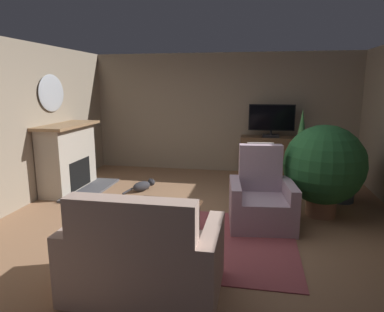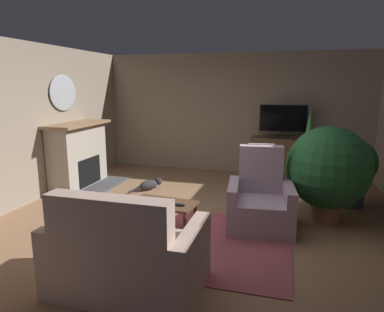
{
  "view_description": "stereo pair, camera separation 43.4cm",
  "coord_description": "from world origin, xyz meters",
  "px_view_note": "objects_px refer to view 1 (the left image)",
  "views": [
    {
      "loc": [
        0.75,
        -4.51,
        1.93
      ],
      "look_at": [
        -0.14,
        0.3,
        0.92
      ],
      "focal_mm": 32.31,
      "sensor_mm": 36.0,
      "label": 1
    },
    {
      "loc": [
        1.17,
        -4.42,
        1.93
      ],
      "look_at": [
        -0.14,
        0.3,
        0.92
      ],
      "focal_mm": 32.31,
      "sensor_mm": 36.0,
      "label": 2
    }
  ],
  "objects_px": {
    "coffee_table": "(167,207)",
    "armchair_near_window": "(261,201)",
    "potted_plant_small_fern_corner": "(343,164)",
    "television": "(272,120)",
    "fireplace": "(69,159)",
    "potted_plant_tall_palm_by_window": "(324,166)",
    "potted_plant_leafy_by_curtain": "(300,150)",
    "wall_mirror_oval": "(52,93)",
    "cat": "(143,186)",
    "tv_cabinet": "(270,157)",
    "sofa_floral": "(143,259)",
    "tv_remote": "(183,205)"
  },
  "relations": [
    {
      "from": "coffee_table",
      "to": "armchair_near_window",
      "type": "relative_size",
      "value": 0.8
    },
    {
      "from": "coffee_table",
      "to": "potted_plant_small_fern_corner",
      "type": "height_order",
      "value": "potted_plant_small_fern_corner"
    },
    {
      "from": "television",
      "to": "coffee_table",
      "type": "xyz_separation_m",
      "value": [
        -1.42,
        -3.2,
        -0.86
      ]
    },
    {
      "from": "fireplace",
      "to": "potted_plant_tall_palm_by_window",
      "type": "relative_size",
      "value": 1.08
    },
    {
      "from": "potted_plant_leafy_by_curtain",
      "to": "armchair_near_window",
      "type": "bearing_deg",
      "value": -116.22
    },
    {
      "from": "wall_mirror_oval",
      "to": "cat",
      "type": "bearing_deg",
      "value": 6.66
    },
    {
      "from": "fireplace",
      "to": "television",
      "type": "xyz_separation_m",
      "value": [
        3.69,
        1.66,
        0.63
      ]
    },
    {
      "from": "wall_mirror_oval",
      "to": "fireplace",
      "type": "bearing_deg",
      "value": 0.0
    },
    {
      "from": "wall_mirror_oval",
      "to": "armchair_near_window",
      "type": "bearing_deg",
      "value": -15.37
    },
    {
      "from": "armchair_near_window",
      "to": "potted_plant_tall_palm_by_window",
      "type": "distance_m",
      "value": 1.12
    },
    {
      "from": "fireplace",
      "to": "tv_cabinet",
      "type": "distance_m",
      "value": 4.08
    },
    {
      "from": "armchair_near_window",
      "to": "cat",
      "type": "relative_size",
      "value": 1.88
    },
    {
      "from": "wall_mirror_oval",
      "to": "potted_plant_tall_palm_by_window",
      "type": "bearing_deg",
      "value": -6.28
    },
    {
      "from": "television",
      "to": "armchair_near_window",
      "type": "bearing_deg",
      "value": -94.4
    },
    {
      "from": "television",
      "to": "cat",
      "type": "relative_size",
      "value": 1.59
    },
    {
      "from": "armchair_near_window",
      "to": "cat",
      "type": "height_order",
      "value": "armchair_near_window"
    },
    {
      "from": "tv_cabinet",
      "to": "coffee_table",
      "type": "xyz_separation_m",
      "value": [
        -1.42,
        -3.26,
        -0.05
      ]
    },
    {
      "from": "television",
      "to": "potted_plant_tall_palm_by_window",
      "type": "height_order",
      "value": "television"
    },
    {
      "from": "coffee_table",
      "to": "potted_plant_small_fern_corner",
      "type": "xyz_separation_m",
      "value": [
        2.56,
        1.79,
        0.29
      ]
    },
    {
      "from": "fireplace",
      "to": "potted_plant_leafy_by_curtain",
      "type": "bearing_deg",
      "value": 4.06
    },
    {
      "from": "sofa_floral",
      "to": "fireplace",
      "type": "bearing_deg",
      "value": 129.43
    },
    {
      "from": "wall_mirror_oval",
      "to": "tv_remote",
      "type": "bearing_deg",
      "value": -30.49
    },
    {
      "from": "wall_mirror_oval",
      "to": "coffee_table",
      "type": "height_order",
      "value": "wall_mirror_oval"
    },
    {
      "from": "sofa_floral",
      "to": "potted_plant_leafy_by_curtain",
      "type": "distance_m",
      "value": 3.68
    },
    {
      "from": "armchair_near_window",
      "to": "potted_plant_tall_palm_by_window",
      "type": "bearing_deg",
      "value": 30.0
    },
    {
      "from": "potted_plant_leafy_by_curtain",
      "to": "coffee_table",
      "type": "bearing_deg",
      "value": -135.5
    },
    {
      "from": "coffee_table",
      "to": "potted_plant_tall_palm_by_window",
      "type": "relative_size",
      "value": 0.65
    },
    {
      "from": "tv_remote",
      "to": "armchair_near_window",
      "type": "bearing_deg",
      "value": -144.98
    },
    {
      "from": "tv_cabinet",
      "to": "potted_plant_small_fern_corner",
      "type": "relative_size",
      "value": 1.15
    },
    {
      "from": "potted_plant_leafy_by_curtain",
      "to": "potted_plant_small_fern_corner",
      "type": "relative_size",
      "value": 1.42
    },
    {
      "from": "sofa_floral",
      "to": "tv_remote",
      "type": "bearing_deg",
      "value": 85.21
    },
    {
      "from": "television",
      "to": "armchair_near_window",
      "type": "height_order",
      "value": "television"
    },
    {
      "from": "fireplace",
      "to": "television",
      "type": "distance_m",
      "value": 4.1
    },
    {
      "from": "coffee_table",
      "to": "potted_plant_leafy_by_curtain",
      "type": "bearing_deg",
      "value": 44.5
    },
    {
      "from": "tv_cabinet",
      "to": "potted_plant_leafy_by_curtain",
      "type": "distance_m",
      "value": 1.55
    },
    {
      "from": "coffee_table",
      "to": "potted_plant_tall_palm_by_window",
      "type": "bearing_deg",
      "value": 26.05
    },
    {
      "from": "coffee_table",
      "to": "sofa_floral",
      "type": "height_order",
      "value": "sofa_floral"
    },
    {
      "from": "wall_mirror_oval",
      "to": "potted_plant_leafy_by_curtain",
      "type": "distance_m",
      "value": 4.49
    },
    {
      "from": "tv_remote",
      "to": "cat",
      "type": "distance_m",
      "value": 2.16
    },
    {
      "from": "coffee_table",
      "to": "cat",
      "type": "relative_size",
      "value": 1.5
    },
    {
      "from": "fireplace",
      "to": "potted_plant_small_fern_corner",
      "type": "height_order",
      "value": "fireplace"
    },
    {
      "from": "potted_plant_tall_palm_by_window",
      "to": "television",
      "type": "bearing_deg",
      "value": 107.6
    },
    {
      "from": "potted_plant_leafy_by_curtain",
      "to": "tv_remote",
      "type": "bearing_deg",
      "value": -130.76
    },
    {
      "from": "wall_mirror_oval",
      "to": "tv_cabinet",
      "type": "relative_size",
      "value": 0.63
    },
    {
      "from": "sofa_floral",
      "to": "coffee_table",
      "type": "bearing_deg",
      "value": 94.9
    },
    {
      "from": "potted_plant_small_fern_corner",
      "to": "cat",
      "type": "relative_size",
      "value": 1.83
    },
    {
      "from": "potted_plant_small_fern_corner",
      "to": "cat",
      "type": "xyz_separation_m",
      "value": [
        -3.48,
        -0.06,
        -0.55
      ]
    },
    {
      "from": "potted_plant_small_fern_corner",
      "to": "potted_plant_tall_palm_by_window",
      "type": "relative_size",
      "value": 0.79
    },
    {
      "from": "tv_remote",
      "to": "armchair_near_window",
      "type": "height_order",
      "value": "armchair_near_window"
    },
    {
      "from": "wall_mirror_oval",
      "to": "coffee_table",
      "type": "distance_m",
      "value": 3.28
    }
  ]
}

